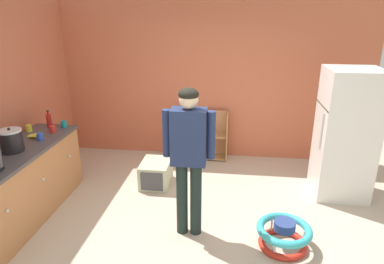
% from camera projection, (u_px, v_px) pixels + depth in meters
% --- Properties ---
extents(ground_plane, '(12.00, 12.00, 0.00)m').
position_uv_depth(ground_plane, '(198.00, 231.00, 4.05)').
color(ground_plane, '#C4B09B').
rests_on(ground_plane, ground).
extents(back_wall, '(5.20, 0.06, 2.70)m').
position_uv_depth(back_wall, '(214.00, 80.00, 5.77)').
color(back_wall, '#C86647').
rests_on(back_wall, ground).
extents(left_side_wall, '(0.06, 2.99, 2.70)m').
position_uv_depth(left_side_wall, '(14.00, 97.00, 4.66)').
color(left_side_wall, '#C36548').
rests_on(left_side_wall, ground).
extents(kitchen_counter, '(0.65, 2.09, 0.90)m').
position_uv_depth(kitchen_counter, '(20.00, 186.00, 4.17)').
color(kitchen_counter, '#B77949').
rests_on(kitchen_counter, ground).
extents(refrigerator, '(0.73, 0.68, 1.78)m').
position_uv_depth(refrigerator, '(346.00, 134.00, 4.61)').
color(refrigerator, white).
rests_on(refrigerator, ground).
extents(bookshelf, '(0.80, 0.28, 0.85)m').
position_uv_depth(bookshelf, '(201.00, 138.00, 5.95)').
color(bookshelf, tan).
rests_on(bookshelf, ground).
extents(standing_person, '(0.57, 0.22, 1.74)m').
position_uv_depth(standing_person, '(189.00, 150.00, 3.68)').
color(standing_person, '#1C2A27').
rests_on(standing_person, ground).
extents(baby_walker, '(0.60, 0.60, 0.32)m').
position_uv_depth(baby_walker, '(284.00, 234.00, 3.74)').
color(baby_walker, red).
rests_on(baby_walker, ground).
extents(pet_carrier, '(0.42, 0.55, 0.36)m').
position_uv_depth(pet_carrier, '(156.00, 173.00, 5.08)').
color(pet_carrier, beige).
rests_on(pet_carrier, ground).
extents(crock_pot, '(0.27, 0.27, 0.29)m').
position_uv_depth(crock_pot, '(11.00, 141.00, 3.99)').
color(crock_pot, black).
rests_on(crock_pot, kitchen_counter).
extents(banana_bunch, '(0.15, 0.16, 0.04)m').
position_uv_depth(banana_bunch, '(34.00, 135.00, 4.46)').
color(banana_bunch, yellow).
rests_on(banana_bunch, kitchen_counter).
extents(ketchup_bottle, '(0.07, 0.07, 0.25)m').
position_uv_depth(ketchup_bottle, '(49.00, 120.00, 4.83)').
color(ketchup_bottle, red).
rests_on(ketchup_bottle, kitchen_counter).
extents(red_cup, '(0.08, 0.08, 0.09)m').
position_uv_depth(red_cup, '(53.00, 129.00, 4.64)').
color(red_cup, red).
rests_on(red_cup, kitchen_counter).
extents(yellow_cup, '(0.08, 0.08, 0.09)m').
position_uv_depth(yellow_cup, '(29.00, 128.00, 4.67)').
color(yellow_cup, yellow).
rests_on(yellow_cup, kitchen_counter).
extents(blue_cup, '(0.08, 0.08, 0.09)m').
position_uv_depth(blue_cup, '(40.00, 137.00, 4.36)').
color(blue_cup, blue).
rests_on(blue_cup, kitchen_counter).
extents(teal_cup, '(0.08, 0.08, 0.09)m').
position_uv_depth(teal_cup, '(64.00, 124.00, 4.85)').
color(teal_cup, teal).
rests_on(teal_cup, kitchen_counter).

